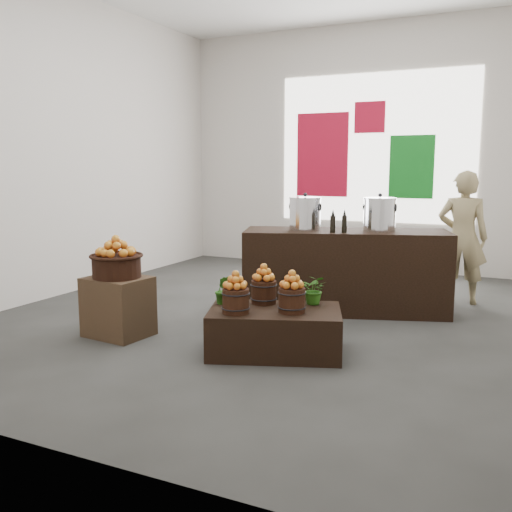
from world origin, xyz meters
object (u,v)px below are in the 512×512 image
at_px(wicker_basket, 117,267).
at_px(stock_pot_center, 379,215).
at_px(display_table, 275,331).
at_px(stock_pot_left, 305,214).
at_px(shopper, 462,238).
at_px(crate, 118,307).
at_px(counter, 345,271).

xyz_separation_m(wicker_basket, stock_pot_center, (2.15, 2.08, 0.44)).
distance_m(display_table, stock_pot_center, 2.18).
relative_size(stock_pot_left, stock_pot_center, 1.00).
bearing_deg(shopper, crate, 41.69).
height_order(wicker_basket, shopper, shopper).
bearing_deg(stock_pot_left, stock_pot_center, 18.50).
bearing_deg(shopper, display_table, 61.35).
xyz_separation_m(crate, wicker_basket, (0.00, 0.00, 0.41)).
bearing_deg(counter, stock_pot_center, 0.00).
bearing_deg(shopper, stock_pot_center, 44.25).
relative_size(display_table, shopper, 0.72).
distance_m(wicker_basket, counter, 2.67).
relative_size(display_table, stock_pot_center, 3.28).
bearing_deg(stock_pot_center, shopper, 47.59).
relative_size(wicker_basket, shopper, 0.29).
relative_size(display_table, stock_pot_left, 3.28).
distance_m(wicker_basket, stock_pot_left, 2.29).
height_order(crate, stock_pot_center, stock_pot_center).
bearing_deg(stock_pot_center, counter, -161.50).
bearing_deg(counter, wicker_basket, -151.03).
bearing_deg(crate, stock_pot_left, 53.46).
bearing_deg(display_table, shopper, 44.50).
bearing_deg(display_table, crate, 165.92).
bearing_deg(stock_pot_left, counter, 18.50).
bearing_deg(shopper, wicker_basket, 41.69).
relative_size(crate, display_table, 0.51).
height_order(stock_pot_center, shopper, shopper).
distance_m(crate, counter, 2.66).
bearing_deg(crate, display_table, 6.11).
relative_size(crate, stock_pot_left, 1.66).
relative_size(counter, shopper, 1.42).
height_order(display_table, counter, counter).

